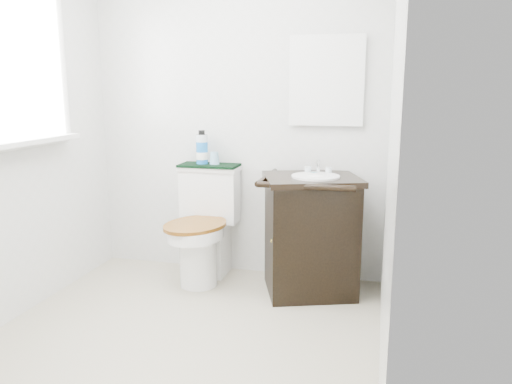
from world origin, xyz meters
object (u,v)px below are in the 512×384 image
at_px(cup, 214,158).
at_px(mouthwash_bottle, 202,148).
at_px(vanity, 311,232).
at_px(trash_bin, 288,267).
at_px(toilet, 205,231).

bearing_deg(cup, mouthwash_bottle, -179.81).
relative_size(vanity, mouthwash_bottle, 3.70).
distance_m(trash_bin, cup, 0.97).
bearing_deg(cup, trash_bin, -14.79).
height_order(toilet, mouthwash_bottle, mouthwash_bottle).
bearing_deg(trash_bin, mouthwash_bottle, 167.22).
bearing_deg(vanity, trash_bin, 165.45).
xyz_separation_m(toilet, vanity, (0.79, -0.06, 0.07)).
distance_m(trash_bin, mouthwash_bottle, 1.08).
distance_m(vanity, cup, 0.91).
xyz_separation_m(toilet, cup, (0.04, 0.14, 0.53)).
relative_size(vanity, cup, 10.17).
distance_m(toilet, trash_bin, 0.67).
height_order(toilet, trash_bin, toilet).
distance_m(vanity, mouthwash_bottle, 1.02).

